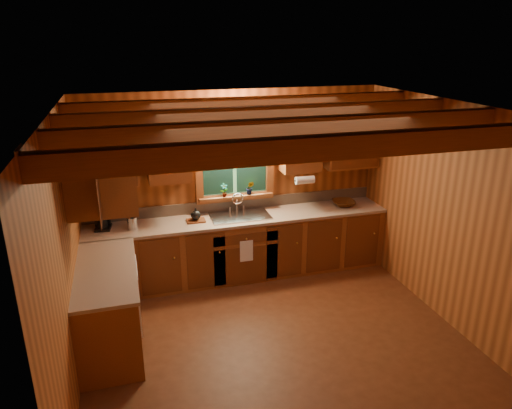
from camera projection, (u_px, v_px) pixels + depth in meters
The scene contains 20 objects.
room at pixel (277, 233), 4.98m from camera, with size 4.20×4.20×4.20m.
ceiling_beams at pixel (279, 121), 4.58m from camera, with size 4.20×2.54×0.18m.
base_cabinets at pixel (210, 261), 6.31m from camera, with size 4.20×2.22×0.86m.
countertop at pixel (210, 230), 6.16m from camera, with size 4.20×2.24×0.04m.
backsplash at pixel (235, 204), 6.79m from camera, with size 4.20×0.02×0.16m, color #9E816A.
dishwasher_panel at pixel (138, 294), 5.50m from camera, with size 0.02×0.60×0.80m, color white.
upper_cabinets at pixel (199, 156), 5.94m from camera, with size 4.19×1.77×0.78m.
window at pixel (235, 168), 6.59m from camera, with size 1.12×0.08×1.00m.
window_sill at pixel (236, 196), 6.69m from camera, with size 1.06×0.14×0.04m, color brown.
wall_sconce at pixel (236, 124), 6.27m from camera, with size 0.45×0.21×0.17m.
paper_towel_roll at pixel (305, 180), 6.58m from camera, with size 0.11×0.11×0.27m, color white.
dish_towel at pixel (246, 251), 6.39m from camera, with size 0.18×0.01×0.30m, color white.
sink at pixel (240, 219), 6.58m from camera, with size 0.82×0.48×0.43m.
coffee_maker at pixel (102, 216), 6.11m from camera, with size 0.19×0.25×0.34m.
utensil_crock at pixel (132, 222), 6.11m from camera, with size 0.13×0.13×0.36m.
cutting_board at pixel (196, 221), 6.38m from camera, with size 0.25×0.18×0.02m, color #5D2C14.
teakettle at pixel (196, 215), 6.36m from camera, with size 0.13×0.13×0.17m.
wicker_basket at pixel (344, 203), 6.96m from camera, with size 0.33×0.33×0.08m, color #48230C.
potted_plant_left at pixel (224, 190), 6.58m from camera, with size 0.10×0.07×0.19m, color #5D2C14.
potted_plant_right at pixel (250, 188), 6.68m from camera, with size 0.11×0.09×0.20m, color #5D2C14.
Camera 1 is at (-1.49, -4.34, 3.27)m, focal length 33.16 mm.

